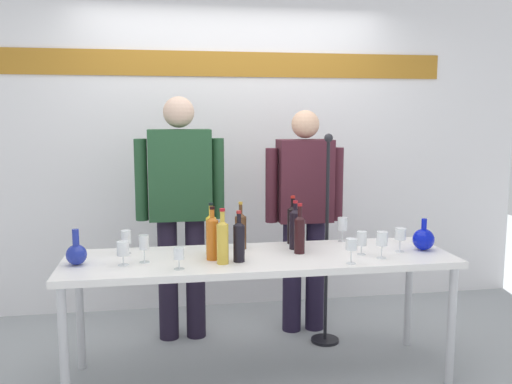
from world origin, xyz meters
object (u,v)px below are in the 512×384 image
Objects in this scene: wine_bottle_0 at (293,223)px; decanter_blue_right at (423,239)px; wine_bottle_3 at (211,232)px; wine_glass_right_1 at (362,239)px; wine_bottle_2 at (212,236)px; wine_glass_right_3 at (351,245)px; wine_bottle_4 at (295,228)px; wine_glass_left_0 at (126,238)px; presenter_left at (180,201)px; wine_glass_left_3 at (179,254)px; wine_glass_left_2 at (123,249)px; wine_bottle_1 at (300,233)px; wine_bottle_7 at (223,240)px; presenter_right at (304,208)px; wine_bottle_6 at (241,229)px; wine_glass_right_0 at (342,224)px; wine_glass_left_1 at (144,243)px; display_table at (260,265)px; microphone_stand at (326,275)px; wine_glass_right_4 at (382,239)px; decanter_blue_left at (76,253)px; wine_bottle_5 at (239,240)px; wine_glass_right_2 at (400,235)px.

decanter_blue_right is at bearing -21.94° from wine_bottle_0.
wine_bottle_3 reaches higher than wine_glass_right_1.
wine_glass_right_3 is at bearing -15.92° from wine_bottle_2.
wine_bottle_4 reaches higher than wine_glass_left_0.
presenter_left is 0.92m from wine_glass_left_3.
wine_glass_left_2 is 0.96× the size of wine_glass_right_1.
wine_bottle_0 is 1.03× the size of wine_bottle_1.
wine_bottle_2 is at bearing 116.48° from wine_bottle_7.
presenter_left is at bearing 136.48° from wine_bottle_1.
wine_glass_left_0 is 1.45m from wine_glass_right_1.
presenter_right is 0.74m from wine_bottle_6.
presenter_right is at bearing 111.96° from wine_glass_right_0.
wine_bottle_2 is at bearing -149.95° from wine_bottle_0.
wine_bottle_4 is (0.54, 0.18, -0.00)m from wine_bottle_2.
wine_glass_left_1 is at bearing 167.07° from wine_bottle_7.
wine_glass_right_3 reaches higher than wine_glass_left_3.
wine_bottle_4 is at bearing 11.68° from wine_glass_left_2.
display_table is at bearing -65.60° from wine_bottle_6.
wine_bottle_4 is at bearing -110.11° from presenter_right.
wine_bottle_0 reaches higher than wine_glass_left_3.
wine_glass_left_2 is 1.31m from wine_glass_right_3.
wine_glass_left_2 is at bearing -165.29° from wine_glass_right_0.
presenter_right reaches higher than wine_glass_right_0.
wine_bottle_6 is 0.80m from microphone_stand.
wine_glass_right_3 is at bearing -28.26° from display_table.
wine_glass_left_1 is at bearing -158.42° from wine_bottle_6.
presenter_left is 1.46m from wine_glass_right_4.
wine_glass_left_3 is (-0.40, -0.41, -0.04)m from wine_bottle_6.
wine_glass_right_1 is at bearing -10.26° from wine_glass_left_0.
wine_bottle_7 is (-1.29, -0.11, 0.07)m from decanter_blue_right.
microphone_stand reaches higher than wine_bottle_2.
wine_glass_right_4 is (1.51, -0.36, 0.01)m from wine_glass_left_0.
microphone_stand is at bearing 136.48° from decanter_blue_right.
presenter_right reaches higher than wine_bottle_6.
presenter_left is (-1.50, 0.72, 0.17)m from decanter_blue_right.
wine_bottle_2 is 0.81m from wine_glass_right_3.
wine_glass_left_2 is at bearing 156.72° from wine_glass_left_3.
presenter_left reaches higher than wine_bottle_7.
wine_bottle_0 reaches higher than wine_bottle_1.
wine_bottle_1 reaches higher than decanter_blue_left.
wine_bottle_6 reaches higher than wine_glass_left_2.
wine_glass_right_1 reaches higher than wine_glass_left_3.
wine_bottle_3 is 1.95× the size of wine_glass_right_0.
wine_glass_right_0 is at bearing 27.91° from wine_bottle_5.
wine_glass_right_4 is at bearing -23.26° from wine_bottle_1.
wine_bottle_7 reaches higher than wine_glass_right_2.
wine_bottle_5 is 0.65m from wine_glass_right_3.
wine_bottle_3 is (-0.74, -0.60, -0.03)m from presenter_right.
microphone_stand is (1.62, 0.47, -0.34)m from decanter_blue_left.
wine_bottle_0 reaches higher than wine_glass_right_4.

